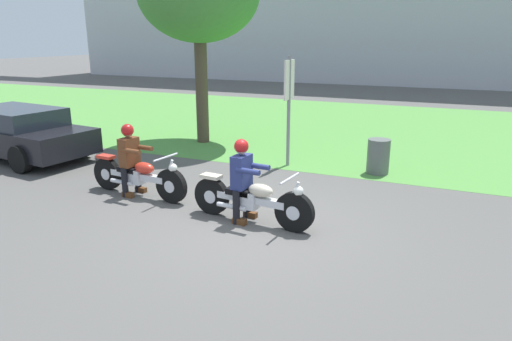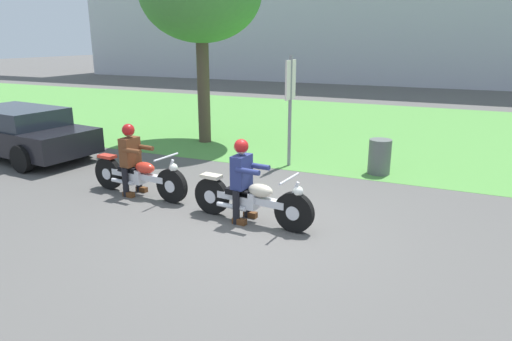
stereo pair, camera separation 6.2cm
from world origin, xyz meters
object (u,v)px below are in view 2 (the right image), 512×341
object	(u,v)px
motorcycle_follow	(139,176)
trash_can	(380,157)
motorcycle_lead	(251,200)
rider_lead	(242,174)
sign_banner	(290,94)
car_parked	(18,132)
rider_follow	(131,154)

from	to	relation	value
motorcycle_follow	trash_can	size ratio (longest dim) A/B	2.90
motorcycle_lead	trash_can	size ratio (longest dim) A/B	2.82
rider_lead	trash_can	distance (m)	4.13
sign_banner	car_parked	distance (m)	7.05
motorcycle_follow	car_parked	size ratio (longest dim) A/B	0.51
motorcycle_lead	sign_banner	xyz separation A→B (m)	(-0.68, 3.61, 1.33)
rider_lead	car_parked	bearing A→B (deg)	173.36
trash_can	car_parked	world-z (taller)	car_parked
motorcycle_lead	rider_follow	size ratio (longest dim) A/B	1.59
rider_follow	rider_lead	bearing A→B (deg)	-2.18
trash_can	motorcycle_follow	bearing A→B (deg)	-139.07
rider_lead	rider_follow	bearing A→B (deg)	177.82
rider_follow	trash_can	size ratio (longest dim) A/B	1.77
rider_follow	trash_can	world-z (taller)	rider_follow
motorcycle_follow	trash_can	world-z (taller)	motorcycle_follow
motorcycle_lead	rider_follow	world-z (taller)	rider_follow
motorcycle_follow	car_parked	distance (m)	4.91
motorcycle_follow	motorcycle_lead	bearing A→B (deg)	-2.18
trash_can	sign_banner	size ratio (longest dim) A/B	0.31
trash_can	rider_lead	bearing A→B (deg)	-112.87
motorcycle_follow	sign_banner	xyz separation A→B (m)	(1.89, 3.28, 1.33)
sign_banner	rider_lead	bearing A→B (deg)	-81.86
trash_can	sign_banner	distance (m)	2.50
motorcycle_lead	motorcycle_follow	world-z (taller)	same
car_parked	rider_follow	bearing A→B (deg)	-7.87
motorcycle_lead	motorcycle_follow	size ratio (longest dim) A/B	0.97
motorcycle_lead	car_parked	size ratio (longest dim) A/B	0.49
trash_can	motorcycle_lead	bearing A→B (deg)	-110.59
rider_lead	car_parked	xyz separation A→B (m)	(-7.16, 1.50, -0.16)
rider_follow	car_parked	world-z (taller)	rider_follow
motorcycle_follow	sign_banner	distance (m)	4.01
rider_lead	trash_can	xyz separation A→B (m)	(1.60, 3.79, -0.43)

